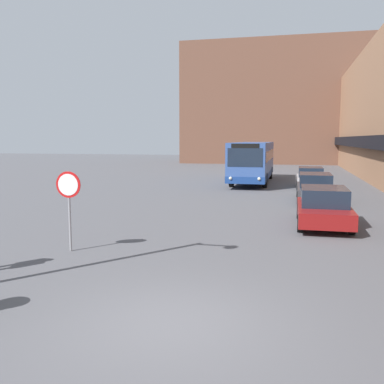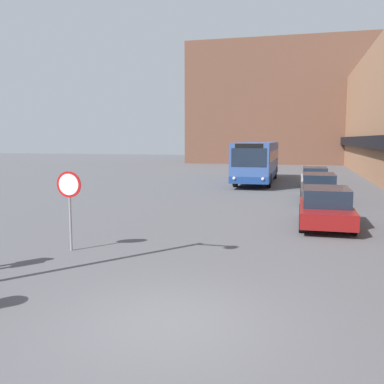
# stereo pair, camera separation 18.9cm
# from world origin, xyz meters

# --- Properties ---
(ground_plane) EXTENTS (160.00, 160.00, 0.00)m
(ground_plane) POSITION_xyz_m (0.00, 0.00, 0.00)
(ground_plane) COLOR #515156
(building_backdrop_far) EXTENTS (26.00, 8.00, 16.10)m
(building_backdrop_far) POSITION_xyz_m (0.00, 53.20, 8.05)
(building_backdrop_far) COLOR brown
(building_backdrop_far) RESTS_ON ground_plane
(city_bus) EXTENTS (2.55, 11.16, 3.01)m
(city_bus) POSITION_xyz_m (-0.91, 25.49, 1.64)
(city_bus) COLOR #335193
(city_bus) RESTS_ON ground_plane
(parked_car_front) EXTENTS (1.92, 4.24, 1.45)m
(parked_car_front) POSITION_xyz_m (3.20, 9.63, 0.72)
(parked_car_front) COLOR maroon
(parked_car_front) RESTS_ON ground_plane
(parked_car_middle) EXTENTS (1.85, 4.66, 1.46)m
(parked_car_middle) POSITION_xyz_m (3.20, 16.28, 0.74)
(parked_car_middle) COLOR #38383D
(parked_car_middle) RESTS_ON ground_plane
(parked_car_back) EXTENTS (1.80, 4.25, 1.38)m
(parked_car_back) POSITION_xyz_m (3.20, 22.80, 0.70)
(parked_car_back) COLOR #B7B7BC
(parked_car_back) RESTS_ON ground_plane
(stop_sign) EXTENTS (0.76, 0.08, 2.33)m
(stop_sign) POSITION_xyz_m (-4.22, 4.08, 1.69)
(stop_sign) COLOR gray
(stop_sign) RESTS_ON ground_plane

